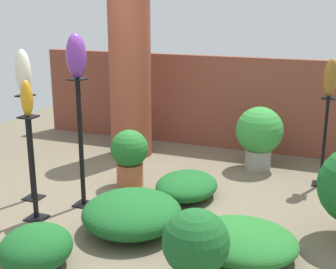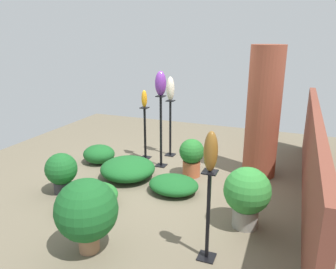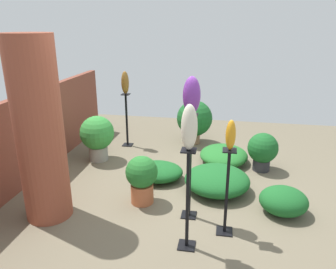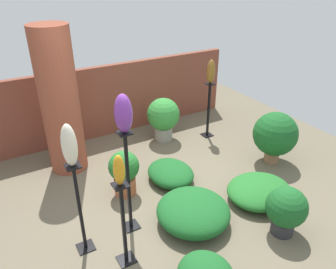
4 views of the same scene
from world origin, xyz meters
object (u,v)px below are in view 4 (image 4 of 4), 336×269
(art_vase_amber, at_px, (119,170))
(art_vase_ivory, at_px, (69,145))
(pedestal_violet, at_px, (128,187))
(pedestal_amber, at_px, (124,228))
(potted_plant_mid_left, at_px, (275,135))
(pedestal_ivory, at_px, (80,213))
(potted_plant_front_left, at_px, (163,117))
(pedestal_bronze, at_px, (208,113))
(potted_plant_walkway_edge, at_px, (124,171))
(brick_pillar, at_px, (60,103))
(potted_plant_near_pillar, at_px, (286,209))
(art_vase_bronze, at_px, (211,72))
(art_vase_violet, at_px, (123,114))

(art_vase_amber, height_order, art_vase_ivory, art_vase_ivory)
(pedestal_violet, xyz_separation_m, pedestal_amber, (-0.28, -0.48, -0.15))
(art_vase_ivory, height_order, potted_plant_mid_left, art_vase_ivory)
(pedestal_amber, distance_m, art_vase_amber, 0.77)
(pedestal_ivory, xyz_separation_m, potted_plant_mid_left, (3.43, 0.28, -0.02))
(pedestal_ivory, distance_m, potted_plant_front_left, 2.94)
(pedestal_bronze, distance_m, pedestal_ivory, 3.45)
(potted_plant_front_left, height_order, potted_plant_walkway_edge, potted_plant_front_left)
(pedestal_amber, height_order, art_vase_amber, art_vase_amber)
(potted_plant_mid_left, bearing_deg, brick_pillar, 152.27)
(art_vase_ivory, bearing_deg, potted_plant_front_left, 41.49)
(art_vase_ivory, xyz_separation_m, potted_plant_near_pillar, (2.29, -1.02, -1.07))
(pedestal_ivory, bearing_deg, potted_plant_mid_left, 4.61)
(pedestal_amber, relative_size, art_vase_bronze, 2.42)
(potted_plant_front_left, bearing_deg, potted_plant_near_pillar, -88.36)
(art_vase_violet, bearing_deg, brick_pillar, 99.24)
(pedestal_bronze, bearing_deg, art_vase_amber, -142.44)
(pedestal_ivory, bearing_deg, potted_plant_near_pillar, -24.14)
(art_vase_violet, bearing_deg, art_vase_amber, -120.27)
(art_vase_bronze, xyz_separation_m, potted_plant_mid_left, (0.39, -1.36, -0.79))
(brick_pillar, relative_size, art_vase_violet, 5.10)
(art_vase_violet, height_order, art_vase_ivory, art_vase_violet)
(pedestal_ivory, distance_m, art_vase_amber, 0.91)
(pedestal_ivory, xyz_separation_m, art_vase_bronze, (3.04, 1.64, 0.77))
(pedestal_ivory, distance_m, potted_plant_near_pillar, 2.51)
(pedestal_amber, bearing_deg, potted_plant_mid_left, 12.90)
(potted_plant_walkway_edge, bearing_deg, potted_plant_near_pillar, -51.35)
(pedestal_bronze, height_order, art_vase_violet, art_vase_violet)
(pedestal_violet, xyz_separation_m, potted_plant_near_pillar, (1.65, -1.08, -0.27))
(brick_pillar, xyz_separation_m, potted_plant_walkway_edge, (0.53, -1.15, -0.78))
(pedestal_violet, bearing_deg, brick_pillar, 99.24)
(potted_plant_near_pillar, distance_m, potted_plant_mid_left, 1.74)
(pedestal_violet, distance_m, art_vase_ivory, 1.02)
(potted_plant_near_pillar, distance_m, potted_plant_front_left, 2.97)
(art_vase_amber, relative_size, potted_plant_mid_left, 0.38)
(pedestal_bronze, distance_m, pedestal_amber, 3.38)
(pedestal_amber, bearing_deg, art_vase_ivory, 129.85)
(art_vase_amber, distance_m, potted_plant_front_left, 3.11)
(potted_plant_walkway_edge, bearing_deg, pedestal_violet, -108.05)
(art_vase_violet, bearing_deg, pedestal_ivory, -175.42)
(pedestal_ivory, xyz_separation_m, art_vase_amber, (0.36, -0.43, 0.72))
(art_vase_bronze, bearing_deg, potted_plant_walkway_edge, -157.91)
(pedestal_violet, distance_m, pedestal_bronze, 2.88)
(brick_pillar, bearing_deg, pedestal_ivory, -99.95)
(pedestal_bronze, height_order, potted_plant_near_pillar, pedestal_bronze)
(art_vase_bronze, distance_m, potted_plant_mid_left, 1.62)
(pedestal_ivory, bearing_deg, art_vase_amber, -50.15)
(pedestal_bronze, bearing_deg, potted_plant_front_left, 159.73)
(brick_pillar, bearing_deg, art_vase_bronze, -5.59)
(pedestal_violet, height_order, pedestal_ivory, pedestal_violet)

